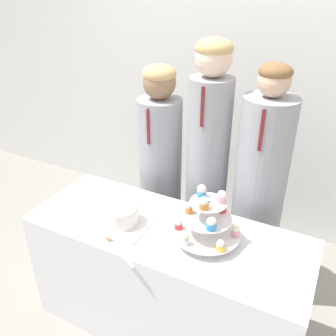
# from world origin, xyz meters

# --- Properties ---
(wall_back) EXTENTS (9.00, 0.06, 2.70)m
(wall_back) POSITION_xyz_m (0.00, 1.55, 1.35)
(wall_back) COLOR silver
(wall_back) RESTS_ON ground_plane
(table) EXTENTS (1.47, 0.56, 0.70)m
(table) POSITION_xyz_m (0.00, 0.28, 0.35)
(table) COLOR white
(table) RESTS_ON ground_plane
(round_cake) EXTENTS (0.28, 0.28, 0.13)m
(round_cake) POSITION_xyz_m (-0.22, 0.21, 0.76)
(round_cake) COLOR white
(round_cake) RESTS_ON table
(cake_knife) EXTENTS (0.28, 0.16, 0.01)m
(cake_knife) POSITION_xyz_m (-0.18, 0.06, 0.70)
(cake_knife) COLOR silver
(cake_knife) RESTS_ON table
(cupcake_stand) EXTENTS (0.33, 0.33, 0.28)m
(cupcake_stand) POSITION_xyz_m (0.21, 0.29, 0.83)
(cupcake_stand) COLOR silver
(cupcake_stand) RESTS_ON table
(student_0) EXTENTS (0.28, 0.28, 1.41)m
(student_0) POSITION_xyz_m (-0.32, 0.80, 0.68)
(student_0) COLOR #939399
(student_0) RESTS_ON ground_plane
(student_1) EXTENTS (0.25, 0.26, 1.58)m
(student_1) POSITION_xyz_m (0.01, 0.80, 0.78)
(student_1) COLOR #939399
(student_1) RESTS_ON ground_plane
(student_2) EXTENTS (0.30, 0.30, 1.48)m
(student_2) POSITION_xyz_m (0.34, 0.80, 0.70)
(student_2) COLOR #939399
(student_2) RESTS_ON ground_plane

